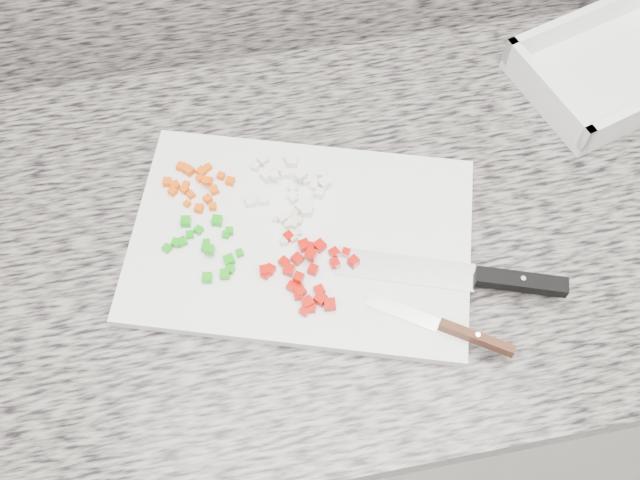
# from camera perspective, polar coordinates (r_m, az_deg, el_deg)

# --- Properties ---
(cabinet) EXTENTS (3.92, 0.62, 0.86)m
(cabinet) POSITION_cam_1_polar(r_m,az_deg,el_deg) (1.34, 2.32, -8.08)
(cabinet) COLOR silver
(cabinet) RESTS_ON ground
(countertop) EXTENTS (3.96, 0.64, 0.04)m
(countertop) POSITION_cam_1_polar(r_m,az_deg,el_deg) (0.94, 3.31, 1.58)
(countertop) COLOR slate
(countertop) RESTS_ON cabinet
(cutting_board) EXTENTS (0.49, 0.40, 0.01)m
(cutting_board) POSITION_cam_1_polar(r_m,az_deg,el_deg) (0.89, -1.51, 0.07)
(cutting_board) COLOR silver
(cutting_board) RESTS_ON countertop
(carrot_pile) EXTENTS (0.09, 0.08, 0.02)m
(carrot_pile) POSITION_cam_1_polar(r_m,az_deg,el_deg) (0.93, -9.98, 4.46)
(carrot_pile) COLOR #E74C05
(carrot_pile) RESTS_ON cutting_board
(onion_pile) EXTENTS (0.11, 0.11, 0.02)m
(onion_pile) POSITION_cam_1_polar(r_m,az_deg,el_deg) (0.92, -2.27, 4.55)
(onion_pile) COLOR silver
(onion_pile) RESTS_ON cutting_board
(green_pepper_pile) EXTENTS (0.10, 0.10, 0.02)m
(green_pepper_pile) POSITION_cam_1_polar(r_m,az_deg,el_deg) (0.88, -9.02, -0.49)
(green_pepper_pile) COLOR #149D0E
(green_pepper_pile) RESTS_ON cutting_board
(red_pepper_pile) EXTENTS (0.12, 0.12, 0.02)m
(red_pepper_pile) POSITION_cam_1_polar(r_m,az_deg,el_deg) (0.85, -1.17, -2.69)
(red_pepper_pile) COLOR #B50A02
(red_pepper_pile) RESTS_ON cutting_board
(garlic_pile) EXTENTS (0.04, 0.05, 0.01)m
(garlic_pile) POSITION_cam_1_polar(r_m,az_deg,el_deg) (0.89, -2.27, 1.00)
(garlic_pile) COLOR beige
(garlic_pile) RESTS_ON cutting_board
(chef_knife) EXTENTS (0.27, 0.12, 0.02)m
(chef_knife) POSITION_cam_1_polar(r_m,az_deg,el_deg) (0.87, 12.76, -2.95)
(chef_knife) COLOR #B9BBC0
(chef_knife) RESTS_ON cutting_board
(paring_knife) EXTENTS (0.16, 0.11, 0.02)m
(paring_knife) POSITION_cam_1_polar(r_m,az_deg,el_deg) (0.84, 10.92, -7.17)
(paring_knife) COLOR #B9BBC0
(paring_knife) RESTS_ON cutting_board
(tray) EXTENTS (0.30, 0.25, 0.05)m
(tray) POSITION_cam_1_polar(r_m,az_deg,el_deg) (1.12, 22.44, 12.54)
(tray) COLOR white
(tray) RESTS_ON countertop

